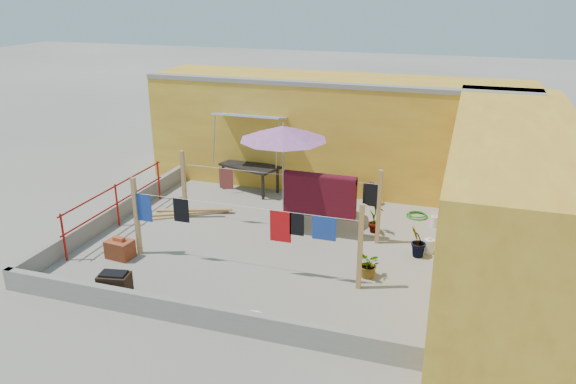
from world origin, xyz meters
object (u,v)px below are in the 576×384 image
object	(u,v)px
brick_stack	(120,249)
white_basin	(252,319)
outdoor_table	(250,167)
water_jug_b	(434,221)
patio_umbrella	(283,133)
brazier	(115,285)
green_hose	(417,215)
plant_back_a	(333,189)
water_jug_a	(429,246)

from	to	relation	value
brick_stack	white_basin	distance (m)	3.97
outdoor_table	water_jug_b	bearing A→B (deg)	-10.74
outdoor_table	white_basin	bearing A→B (deg)	-68.17
patio_umbrella	brick_stack	bearing A→B (deg)	-132.92
brazier	green_hose	bearing A→B (deg)	48.97
brick_stack	green_hose	size ratio (longest dim) A/B	1.09
brazier	brick_stack	bearing A→B (deg)	120.77
white_basin	brazier	bearing A→B (deg)	-179.35
patio_umbrella	white_basin	world-z (taller)	patio_umbrella
brick_stack	brazier	distance (m)	1.72
plant_back_a	water_jug_a	bearing A→B (deg)	-41.02
plant_back_a	white_basin	bearing A→B (deg)	-89.60
white_basin	water_jug_b	bearing A→B (deg)	62.42
plant_back_a	brazier	bearing A→B (deg)	-113.71
patio_umbrella	plant_back_a	distance (m)	2.80
patio_umbrella	green_hose	distance (m)	4.19
water_jug_a	plant_back_a	world-z (taller)	plant_back_a
water_jug_a	green_hose	size ratio (longest dim) A/B	0.67
outdoor_table	white_basin	distance (m)	6.89
patio_umbrella	outdoor_table	distance (m)	2.99
brazier	water_jug_b	size ratio (longest dim) A/B	2.03
outdoor_table	brazier	distance (m)	6.42
brick_stack	water_jug_b	xyz separation A→B (m)	(6.49, 3.91, -0.07)
outdoor_table	brazier	size ratio (longest dim) A/B	2.91
outdoor_table	plant_back_a	bearing A→B (deg)	-1.96
white_basin	brick_stack	bearing A→B (deg)	158.63
patio_umbrella	brick_stack	xyz separation A→B (m)	(-2.81, -3.02, -2.11)
plant_back_a	green_hose	bearing A→B (deg)	-9.69
patio_umbrella	outdoor_table	size ratio (longest dim) A/B	1.44
brazier	water_jug_b	xyz separation A→B (m)	(5.61, 5.39, -0.12)
patio_umbrella	outdoor_table	xyz separation A→B (m)	(-1.67, 1.90, -1.61)
water_jug_b	plant_back_a	bearing A→B (deg)	161.90
outdoor_table	brick_stack	distance (m)	5.08
water_jug_b	green_hose	size ratio (longest dim) A/B	0.57
brick_stack	green_hose	bearing A→B (deg)	36.34
white_basin	water_jug_b	world-z (taller)	water_jug_b
green_hose	plant_back_a	world-z (taller)	plant_back_a
brazier	water_jug_b	distance (m)	7.78
patio_umbrella	outdoor_table	world-z (taller)	patio_umbrella
brick_stack	water_jug_b	bearing A→B (deg)	31.04
brick_stack	plant_back_a	size ratio (longest dim) A/B	0.84
brazier	plant_back_a	size ratio (longest dim) A/B	0.90
brazier	patio_umbrella	bearing A→B (deg)	66.78
brazier	white_basin	bearing A→B (deg)	0.65
white_basin	water_jug_b	xyz separation A→B (m)	(2.80, 5.35, 0.10)
patio_umbrella	water_jug_a	bearing A→B (deg)	-10.11
brazier	water_jug_b	bearing A→B (deg)	43.82
green_hose	plant_back_a	bearing A→B (deg)	170.31
green_hose	plant_back_a	distance (m)	2.43
outdoor_table	green_hose	xyz separation A→B (m)	(4.88, -0.49, -0.68)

